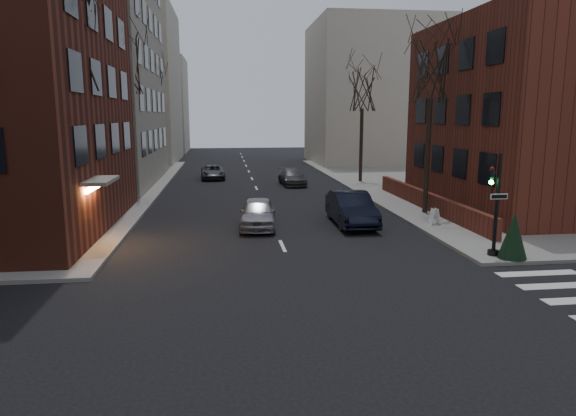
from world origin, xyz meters
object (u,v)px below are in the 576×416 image
Objects in this scene: car_lane_gray at (292,177)px; evergreen_shrub at (514,235)px; parked_sedan at (351,209)px; traffic_signal at (495,211)px; tree_right_b at (363,90)px; car_lane_far at (213,172)px; car_lane_silver at (258,213)px; tree_left_a at (69,45)px; tree_left_b at (123,63)px; streetlamp_near at (125,138)px; tree_right_a at (432,69)px; sandwich_board at (435,216)px; tree_left_c at (152,88)px; streetlamp_far at (163,129)px.

evergreen_shrub is (5.49, -22.86, 0.41)m from car_lane_gray.
traffic_signal is at bearing -59.82° from parked_sedan.
tree_right_b is 2.10× the size of car_lane_far.
tree_left_a is at bearing -161.92° from car_lane_silver.
tree_left_a is 0.95× the size of tree_left_b.
evergreen_shrub is at bearing -38.97° from streetlamp_near.
car_lane_silver is (-9.60, -16.20, -6.84)m from tree_right_b.
traffic_signal is 23.71m from tree_right_b.
tree_left_a is 18.05m from tree_right_a.
tree_right_a reaches higher than car_lane_gray.
parked_sedan is (-3.94, 6.90, -1.06)m from traffic_signal.
car_lane_gray is 17.29m from sandwich_board.
tree_left_c is at bearing 118.76° from evergreen_shrub.
car_lane_gray is 8.05m from car_lane_far.
streetlamp_far is at bearing 149.53° from tree_right_b.
tree_right_a is 5.43× the size of evergreen_shrub.
tree_right_b is 11.32× the size of sandwich_board.
tree_left_c is 1.06× the size of tree_right_b.
car_lane_silver is at bearing -167.11° from tree_right_a.
tree_right_b is at bearing 87.85° from traffic_signal.
traffic_signal is 0.91× the size of car_lane_gray.
streetlamp_near reaches higher than traffic_signal.
tree_left_c is at bearing 91.91° from streetlamp_near.
streetlamp_far is (-16.14, 33.01, 2.33)m from traffic_signal.
tree_right_b is 1.46× the size of streetlamp_near.
tree_right_b is 9.07m from car_lane_gray.
evergreen_shrub is at bearing -90.76° from tree_right_b.
car_lane_far is 2.45× the size of evergreen_shrub.
car_lane_far is at bearing -35.49° from tree_left_c.
tree_left_b is at bearing 134.54° from traffic_signal.
car_lane_far is (-6.45, 4.82, -0.03)m from car_lane_gray.
traffic_signal is 18.66m from tree_left_a.
tree_left_a is 2.34× the size of car_lane_far.
car_lane_gray is (-5.80, -0.64, -6.95)m from tree_right_b.
car_lane_gray is (-4.94, 22.37, -1.27)m from traffic_signal.
evergreen_shrub is (17.29, -31.50, -6.98)m from tree_left_c.
tree_left_a is at bearing -94.29° from streetlamp_near.
tree_right_b is at bearing 90.00° from tree_right_a.
tree_left_b is (0.00, 12.00, 0.44)m from tree_left_a.
streetlamp_near is at bearing -81.47° from tree_left_b.
tree_left_a reaches higher than streetlamp_near.
parked_sedan is 1.17× the size of car_lane_gray.
tree_left_a is 1.63× the size of streetlamp_near.
car_lane_gray is (11.80, 5.36, -8.27)m from tree_left_b.
tree_left_b is 1.72× the size of streetlamp_far.
car_lane_silver is at bearing 142.07° from traffic_signal.
tree_right_a reaches higher than streetlamp_near.
sandwich_board is (16.23, -7.18, -3.68)m from streetlamp_near.
tree_left_c is at bearing 90.00° from tree_left_b.
tree_right_b is at bearing 89.24° from evergreen_shrub.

